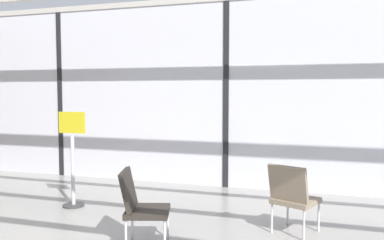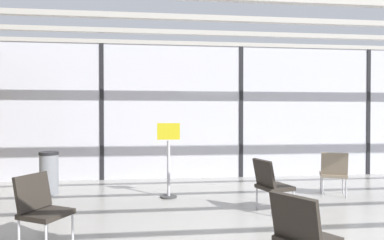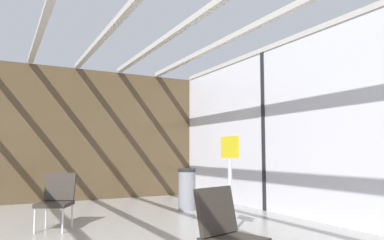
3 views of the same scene
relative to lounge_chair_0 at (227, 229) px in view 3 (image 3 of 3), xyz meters
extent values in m
cube|color=black|center=(-3.19, 3.08, 1.18)|extent=(0.10, 0.12, 3.35)
cube|color=#473823|center=(-6.64, -0.52, 1.18)|extent=(0.10, 11.20, 3.35)
sphere|color=#9D9DA0|center=(-4.57, 7.86, 1.37)|extent=(2.05, 2.05, 2.05)
cube|color=#28231E|center=(-0.12, -0.04, 0.16)|extent=(0.27, 0.50, 0.44)
cube|color=#28231E|center=(-3.19, -1.09, -0.09)|extent=(0.65, 0.65, 0.06)
cube|color=#28231E|center=(-3.38, -0.99, 0.16)|extent=(0.35, 0.49, 0.44)
cylinder|color=#BCBCC1|center=(-3.11, -1.38, -0.31)|extent=(0.03, 0.03, 0.37)
cylinder|color=#BCBCC1|center=(-2.91, -1.01, -0.31)|extent=(0.03, 0.03, 0.37)
cylinder|color=#BCBCC1|center=(-3.48, -1.18, -0.31)|extent=(0.03, 0.03, 0.37)
cylinder|color=#BCBCC1|center=(-3.28, -0.81, -0.31)|extent=(0.03, 0.03, 0.37)
cylinder|color=slate|center=(-4.01, 1.64, -0.09)|extent=(0.36, 0.36, 0.80)
cylinder|color=black|center=(-4.01, 1.64, 0.34)|extent=(0.38, 0.38, 0.06)
cylinder|color=#333333|center=(-1.63, 1.13, -0.48)|extent=(0.32, 0.32, 0.03)
cylinder|color=#B2B2B7|center=(-1.63, 1.13, 0.06)|extent=(0.06, 0.06, 1.10)
cube|color=gold|center=(-1.63, 1.13, 0.79)|extent=(0.44, 0.03, 0.32)
camera|label=1|loc=(1.87, -4.01, 1.25)|focal=37.32mm
camera|label=2|loc=(-1.87, -5.21, 1.10)|focal=30.76mm
camera|label=3|loc=(2.88, -1.88, 0.70)|focal=33.98mm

